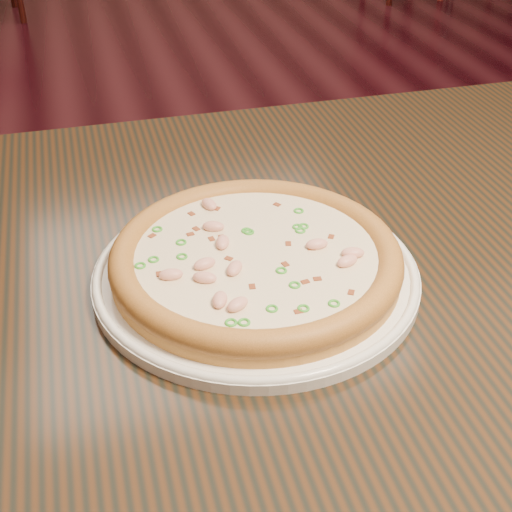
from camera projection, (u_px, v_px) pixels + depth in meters
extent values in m
plane|color=black|center=(395.00, 437.00, 1.55)|extent=(9.00, 9.00, 0.00)
cube|color=black|center=(344.00, 253.00, 0.84)|extent=(1.20, 0.80, 0.04)
cylinder|color=white|center=(256.00, 275.00, 0.76)|extent=(0.34, 0.34, 0.01)
torus|color=white|center=(256.00, 270.00, 0.75)|extent=(0.34, 0.34, 0.01)
cylinder|color=#C5893E|center=(256.00, 263.00, 0.75)|extent=(0.30, 0.30, 0.02)
torus|color=#C47A38|center=(256.00, 256.00, 0.74)|extent=(0.31, 0.31, 0.03)
cylinder|color=#F3E7C0|center=(256.00, 254.00, 0.74)|extent=(0.25, 0.25, 0.00)
ellipsoid|color=#F2B29E|center=(347.00, 261.00, 0.72)|extent=(0.03, 0.02, 0.01)
ellipsoid|color=#F2B29E|center=(171.00, 274.00, 0.70)|extent=(0.03, 0.02, 0.01)
ellipsoid|color=#F2B29E|center=(317.00, 244.00, 0.75)|extent=(0.02, 0.01, 0.01)
ellipsoid|color=#F2B29E|center=(205.00, 278.00, 0.70)|extent=(0.03, 0.02, 0.01)
ellipsoid|color=#F2B29E|center=(205.00, 264.00, 0.72)|extent=(0.03, 0.02, 0.01)
ellipsoid|color=#F2B29E|center=(238.00, 304.00, 0.66)|extent=(0.03, 0.02, 0.01)
ellipsoid|color=#F2B29E|center=(220.00, 300.00, 0.67)|extent=(0.02, 0.03, 0.01)
ellipsoid|color=#F2B29E|center=(209.00, 204.00, 0.81)|extent=(0.02, 0.03, 0.01)
ellipsoid|color=#F2B29E|center=(223.00, 242.00, 0.75)|extent=(0.02, 0.03, 0.01)
ellipsoid|color=#F2B29E|center=(353.00, 253.00, 0.73)|extent=(0.03, 0.02, 0.01)
ellipsoid|color=#F2B29E|center=(213.00, 226.00, 0.77)|extent=(0.03, 0.02, 0.01)
ellipsoid|color=#F2B29E|center=(235.00, 268.00, 0.71)|extent=(0.03, 0.03, 0.01)
cube|color=maroon|center=(196.00, 229.00, 0.78)|extent=(0.01, 0.01, 0.00)
cube|color=maroon|center=(298.00, 312.00, 0.66)|extent=(0.01, 0.01, 0.00)
cube|color=maroon|center=(317.00, 280.00, 0.70)|extent=(0.01, 0.01, 0.00)
cube|color=maroon|center=(191.00, 214.00, 0.80)|extent=(0.01, 0.01, 0.00)
cube|color=maroon|center=(159.00, 275.00, 0.71)|extent=(0.01, 0.01, 0.00)
cube|color=maroon|center=(152.00, 236.00, 0.77)|extent=(0.01, 0.01, 0.00)
cube|color=maroon|center=(312.00, 249.00, 0.74)|extent=(0.01, 0.01, 0.00)
cube|color=maroon|center=(277.00, 205.00, 0.82)|extent=(0.01, 0.01, 0.00)
cube|color=maroon|center=(252.00, 287.00, 0.69)|extent=(0.01, 0.01, 0.00)
cube|color=maroon|center=(190.00, 235.00, 0.77)|extent=(0.01, 0.01, 0.00)
cube|color=maroon|center=(288.00, 244.00, 0.75)|extent=(0.01, 0.01, 0.00)
cube|color=maroon|center=(305.00, 283.00, 0.70)|extent=(0.01, 0.01, 0.00)
cube|color=maroon|center=(351.00, 293.00, 0.68)|extent=(0.01, 0.01, 0.00)
cube|color=maroon|center=(212.00, 240.00, 0.76)|extent=(0.01, 0.01, 0.00)
cube|color=maroon|center=(217.00, 209.00, 0.81)|extent=(0.01, 0.01, 0.00)
cube|color=maroon|center=(331.00, 237.00, 0.76)|extent=(0.01, 0.01, 0.00)
cube|color=maroon|center=(285.00, 265.00, 0.72)|extent=(0.01, 0.01, 0.00)
cube|color=maroon|center=(209.00, 264.00, 0.72)|extent=(0.01, 0.01, 0.00)
cube|color=maroon|center=(222.00, 238.00, 0.76)|extent=(0.01, 0.01, 0.00)
cube|color=maroon|center=(229.00, 259.00, 0.73)|extent=(0.01, 0.01, 0.00)
torus|color=green|center=(299.00, 211.00, 0.81)|extent=(0.02, 0.02, 0.00)
torus|color=green|center=(182.00, 257.00, 0.73)|extent=(0.01, 0.01, 0.00)
torus|color=green|center=(249.00, 232.00, 0.77)|extent=(0.02, 0.02, 0.00)
torus|color=green|center=(281.00, 271.00, 0.71)|extent=(0.02, 0.02, 0.00)
torus|color=green|center=(157.00, 229.00, 0.78)|extent=(0.02, 0.02, 0.00)
torus|color=green|center=(246.00, 231.00, 0.77)|extent=(0.01, 0.01, 0.00)
torus|color=green|center=(231.00, 323.00, 0.64)|extent=(0.02, 0.02, 0.00)
torus|color=green|center=(334.00, 304.00, 0.67)|extent=(0.02, 0.02, 0.00)
torus|color=green|center=(140.00, 266.00, 0.72)|extent=(0.02, 0.02, 0.00)
torus|color=green|center=(272.00, 309.00, 0.66)|extent=(0.02, 0.02, 0.00)
torus|color=green|center=(300.00, 231.00, 0.77)|extent=(0.02, 0.02, 0.00)
torus|color=green|center=(244.00, 322.00, 0.64)|extent=(0.02, 0.02, 0.00)
torus|color=green|center=(154.00, 260.00, 0.73)|extent=(0.01, 0.01, 0.00)
torus|color=green|center=(295.00, 285.00, 0.69)|extent=(0.01, 0.01, 0.00)
torus|color=green|center=(303.00, 226.00, 0.78)|extent=(0.02, 0.02, 0.00)
torus|color=green|center=(298.00, 227.00, 0.78)|extent=(0.02, 0.02, 0.00)
torus|color=green|center=(181.00, 242.00, 0.75)|extent=(0.02, 0.02, 0.00)
torus|color=green|center=(205.00, 280.00, 0.70)|extent=(0.02, 0.02, 0.00)
torus|color=green|center=(303.00, 308.00, 0.66)|extent=(0.02, 0.02, 0.00)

